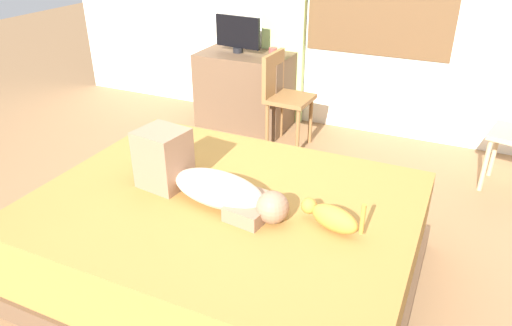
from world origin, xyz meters
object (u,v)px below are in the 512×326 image
bed (226,239)px  person_lying (204,179)px  chair_by_desk (283,93)px  cup (273,52)px  cat (331,217)px  tv_monitor (238,34)px  desk (246,90)px

bed → person_lying: size_ratio=2.25×
person_lying → chair_by_desk: bearing=98.9°
cup → chair_by_desk: 0.49m
bed → cat: cat is taller
bed → tv_monitor: size_ratio=4.42×
cat → desk: size_ratio=0.39×
desk → chair_by_desk: chair_by_desk is taller
bed → tv_monitor: tv_monitor is taller
person_lying → chair_by_desk: 1.94m
tv_monitor → desk: bearing=0.0°
bed → cup: size_ratio=26.39×
person_lying → cup: bearing=103.5°
cup → chair_by_desk: size_ratio=0.09×
bed → tv_monitor: (-1.00, 2.17, 0.66)m
desk → cup: cup is taller
person_lying → desk: bearing=110.3°
bed → chair_by_desk: bearing=102.2°
bed → desk: bearing=113.1°
cup → bed: bearing=-73.7°
desk → chair_by_desk: 0.61m
person_lying → desk: size_ratio=1.05×
cat → desk: (-1.54, 2.20, -0.24)m
person_lying → chair_by_desk: person_lying is taller
tv_monitor → chair_by_desk: bearing=-26.3°
bed → cat: size_ratio=6.11×
person_lying → cup: 2.31m
cat → chair_by_desk: size_ratio=0.40×
cup → cat: bearing=-60.6°
cup → person_lying: bearing=-76.5°
bed → person_lying: 0.40m
tv_monitor → cup: size_ratio=5.97×
person_lying → cup: (-0.54, 2.24, 0.12)m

